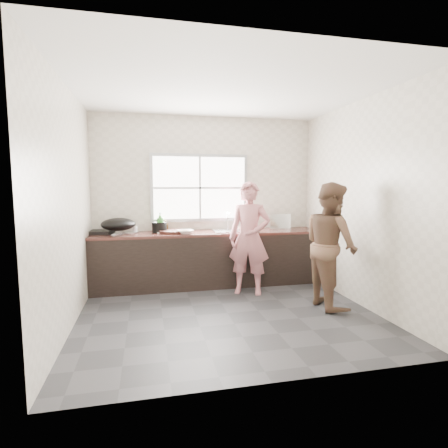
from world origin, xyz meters
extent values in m
cube|color=#2C2C2F|center=(0.00, 0.00, -0.01)|extent=(3.60, 3.20, 0.01)
cube|color=silver|center=(0.00, 0.00, 2.71)|extent=(3.60, 3.20, 0.01)
cube|color=beige|center=(0.00, 1.60, 1.35)|extent=(3.60, 0.01, 2.70)
cube|color=beige|center=(-1.80, 0.00, 1.35)|extent=(0.01, 3.20, 2.70)
cube|color=silver|center=(1.80, 0.00, 1.35)|extent=(0.01, 3.20, 2.70)
cube|color=silver|center=(0.00, -1.60, 1.35)|extent=(3.60, 0.01, 2.70)
cube|color=black|center=(0.00, 1.29, 0.41)|extent=(3.60, 0.62, 0.82)
cube|color=#3C1E18|center=(0.00, 1.29, 0.84)|extent=(3.60, 0.64, 0.04)
cube|color=silver|center=(0.35, 1.29, 0.86)|extent=(0.55, 0.45, 0.02)
cylinder|color=silver|center=(0.35, 1.49, 1.01)|extent=(0.02, 0.02, 0.30)
cube|color=#9EA0A5|center=(-0.10, 1.59, 1.55)|extent=(1.60, 0.05, 1.10)
cube|color=white|center=(-0.10, 1.57, 1.55)|extent=(1.50, 0.01, 1.00)
imported|color=#C27479|center=(0.50, 0.74, 0.77)|extent=(0.66, 0.57, 1.54)
imported|color=brown|center=(1.39, -0.01, 0.82)|extent=(0.63, 0.81, 1.63)
cylinder|color=black|center=(-0.57, 1.27, 0.88)|extent=(0.51, 0.51, 0.04)
cube|color=silver|center=(-0.43, 1.30, 0.90)|extent=(0.22, 0.16, 0.01)
imported|color=white|center=(-0.40, 1.13, 0.89)|extent=(0.30, 0.30, 0.06)
imported|color=white|center=(0.50, 1.16, 0.89)|extent=(0.21, 0.21, 0.06)
imported|color=silver|center=(0.70, 1.09, 0.89)|extent=(0.28, 0.28, 0.07)
cylinder|color=black|center=(-0.77, 1.36, 0.94)|extent=(0.27, 0.27, 0.16)
cylinder|color=white|center=(-0.74, 1.34, 0.87)|extent=(0.30, 0.30, 0.02)
imported|color=#33892C|center=(-0.76, 1.34, 1.02)|extent=(0.13, 0.13, 0.32)
imported|color=#503314|center=(-0.67, 1.44, 0.94)|extent=(0.08, 0.08, 0.17)
imported|color=#3F210F|center=(-0.75, 1.52, 0.95)|extent=(0.18, 0.18, 0.18)
cylinder|color=silver|center=(-1.14, 1.43, 0.91)|extent=(0.09, 0.09, 0.10)
cube|color=black|center=(-1.65, 1.41, 0.89)|extent=(0.41, 0.41, 0.05)
ellipsoid|color=black|center=(-1.38, 1.26, 1.01)|extent=(0.62, 0.62, 0.19)
cube|color=white|center=(1.16, 1.33, 0.99)|extent=(0.36, 0.25, 0.27)
cylinder|color=silver|center=(-1.46, 1.39, 0.87)|extent=(0.35, 0.35, 0.01)
cylinder|color=silver|center=(-1.20, 1.47, 0.87)|extent=(0.30, 0.30, 0.01)
camera|label=1|loc=(-0.95, -4.11, 1.58)|focal=28.00mm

